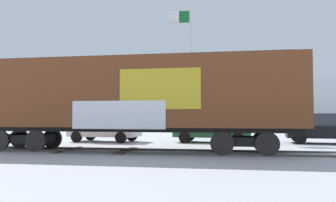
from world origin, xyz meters
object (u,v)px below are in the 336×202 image
parked_car_green (212,128)px  parked_car_black (324,129)px  freight_car (129,95)px  parked_car_white (104,127)px  flagpole (186,54)px

parked_car_green → parked_car_black: bearing=-0.3°
freight_car → parked_car_green: 6.79m
parked_car_white → parked_car_green: size_ratio=0.95×
flagpole → parked_car_green: size_ratio=2.05×
parked_car_white → parked_car_black: parked_car_white is taller
freight_car → parked_car_white: bearing=118.0°
freight_car → parked_car_black: size_ratio=3.36×
freight_car → parked_car_green: (3.50, 5.61, -1.55)m
parked_car_green → flagpole: bearing=115.1°
parked_car_black → flagpole: bearing=154.6°
freight_car → parked_car_green: size_ratio=3.19×
freight_car → parked_car_black: bearing=30.0°
flagpole → parked_car_white: bearing=-139.6°
flagpole → parked_car_black: 10.14m
parked_car_black → parked_car_white: bearing=-179.2°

